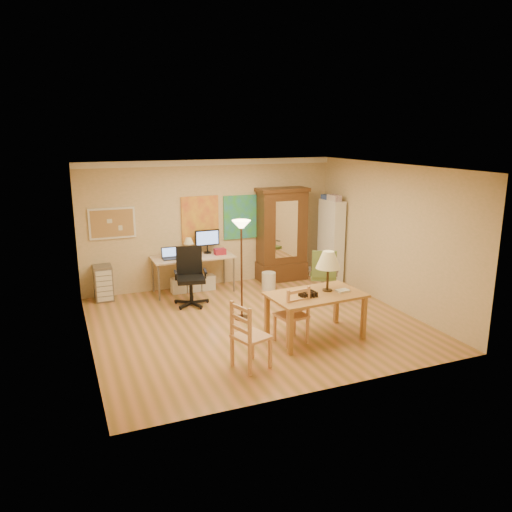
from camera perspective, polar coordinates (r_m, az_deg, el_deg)
name	(u,v)px	position (r m, az deg, el deg)	size (l,w,h in m)	color
floor	(255,323)	(8.83, -0.09, -7.64)	(5.50, 5.50, 0.00)	olive
crown_molding	(210,162)	(10.54, -5.23, 10.60)	(5.50, 0.08, 0.12)	white
corkboard	(112,223)	(10.28, -16.11, 3.62)	(0.90, 0.04, 0.62)	tan
art_panel_left	(200,220)	(10.62, -6.39, 4.13)	(0.80, 0.04, 1.00)	yellow
art_panel_right	(240,217)	(10.89, -1.83, 4.46)	(0.75, 0.04, 0.95)	teal
dining_table	(320,284)	(8.05, 7.37, -3.20)	(1.55, 1.00, 1.41)	#976231
ladder_chair_back	(292,316)	(7.90, 4.19, -6.90)	(0.50, 0.48, 0.95)	tan
ladder_chair_left	(249,337)	(7.08, -0.77, -9.30)	(0.55, 0.57, 0.98)	tan
torchiere_lamp	(241,241)	(8.62, -1.69, 1.77)	(0.32, 0.32, 1.79)	#3E2519
computer_desk	(194,270)	(10.48, -7.08, -1.56)	(1.67, 0.73, 1.26)	tan
office_chair_black	(191,290)	(9.72, -7.45, -3.83)	(0.69, 0.69, 1.12)	black
office_chair_green	(323,287)	(9.96, 7.65, -3.50)	(0.65, 0.65, 1.05)	slate
drawer_cart	(103,283)	(10.33, -17.04, -2.97)	(0.35, 0.42, 0.70)	slate
armoire	(282,241)	(11.13, 2.96, 1.78)	(1.13, 0.53, 2.07)	#3E2810
bookshelf	(331,241)	(11.21, 8.54, 1.72)	(0.27, 0.72, 1.81)	white
wastebin	(269,281)	(10.58, 1.46, -2.86)	(0.30, 0.30, 0.37)	silver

